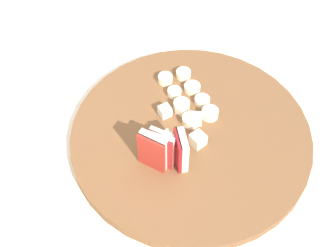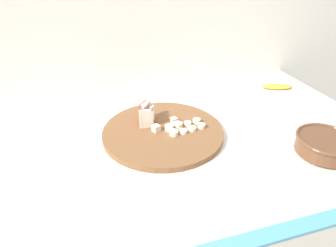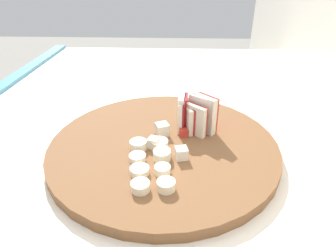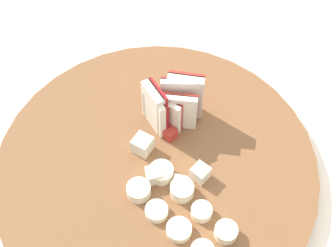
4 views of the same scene
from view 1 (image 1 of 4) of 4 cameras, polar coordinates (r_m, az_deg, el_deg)
tiled_countertop at (r=1.14m, az=2.99°, el=-14.56°), size 1.42×0.87×0.91m
cutting_board at (r=0.73m, az=2.91°, el=-1.59°), size 0.39×0.39×0.02m
apple_wedge_fan at (r=0.66m, az=-0.08°, el=-3.37°), size 0.06×0.07×0.07m
apple_dice_pile at (r=0.71m, az=1.98°, el=-0.69°), size 0.11×0.09×0.02m
banana_slice_rows at (r=0.76m, az=2.54°, el=3.24°), size 0.13×0.08×0.02m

